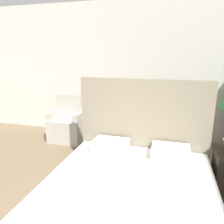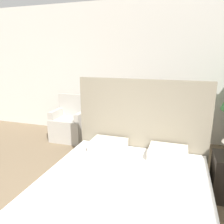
{
  "view_description": "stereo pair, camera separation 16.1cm",
  "coord_description": "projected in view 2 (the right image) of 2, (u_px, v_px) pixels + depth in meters",
  "views": [
    {
      "loc": [
        0.78,
        -0.89,
        1.8
      ],
      "look_at": [
        -0.21,
        2.69,
        0.82
      ],
      "focal_mm": 35.0,
      "sensor_mm": 36.0,
      "label": 1
    },
    {
      "loc": [
        0.94,
        -0.85,
        1.8
      ],
      "look_at": [
        -0.21,
        2.69,
        0.82
      ],
      "focal_mm": 35.0,
      "sensor_mm": 36.0,
      "label": 2
    }
  ],
  "objects": [
    {
      "name": "armchair_near_window_left",
      "position": [
        69.0,
        126.0,
        4.73
      ],
      "size": [
        0.71,
        0.57,
        0.97
      ],
      "rotation": [
        0.0,
        0.0,
        0.01
      ],
      "color": "#B7B2A8",
      "rests_on": "ground_plane"
    },
    {
      "name": "armchair_near_window_right",
      "position": [
        115.0,
        131.0,
        4.42
      ],
      "size": [
        0.7,
        0.56,
        0.97
      ],
      "rotation": [
        0.0,
        0.0,
        0.01
      ],
      "color": "#B7B2A8",
      "rests_on": "ground_plane"
    },
    {
      "name": "bed",
      "position": [
        126.0,
        188.0,
        2.57
      ],
      "size": [
        1.92,
        1.96,
        1.47
      ],
      "color": "#8C7A5B",
      "rests_on": "ground_plane"
    },
    {
      "name": "wall_back",
      "position": [
        138.0,
        72.0,
        4.67
      ],
      "size": [
        10.0,
        0.06,
        2.9
      ],
      "color": "silver",
      "rests_on": "ground_plane"
    }
  ]
}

